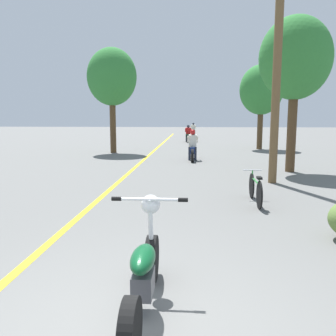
# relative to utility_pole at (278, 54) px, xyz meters

# --- Properties ---
(lane_stripe_center) EXTENTS (0.14, 48.00, 0.01)m
(lane_stripe_center) POSITION_rel_utility_pole_xyz_m (-4.60, 4.67, -3.71)
(lane_stripe_center) COLOR yellow
(lane_stripe_center) RESTS_ON ground
(utility_pole) EXTENTS (1.10, 0.24, 7.25)m
(utility_pole) POSITION_rel_utility_pole_xyz_m (0.00, 0.00, 0.00)
(utility_pole) COLOR brown
(utility_pole) RESTS_ON ground
(roadside_tree_right_near) EXTENTS (2.46, 2.21, 5.35)m
(roadside_tree_right_near) POSITION_rel_utility_pole_xyz_m (1.09, 2.21, 0.17)
(roadside_tree_right_near) COLOR #513A23
(roadside_tree_right_near) RESTS_ON ground
(roadside_tree_right_far) EXTENTS (2.53, 2.27, 4.94)m
(roadside_tree_right_far) POSITION_rel_utility_pole_xyz_m (1.57, 10.93, -0.26)
(roadside_tree_right_far) COLOR #513A23
(roadside_tree_right_far) RESTS_ON ground
(roadside_tree_left) EXTENTS (2.61, 2.35, 5.51)m
(roadside_tree_left) POSITION_rel_utility_pole_xyz_m (-6.67, 8.25, 0.25)
(roadside_tree_left) COLOR #513A23
(roadside_tree_left) RESTS_ON ground
(motorcycle_foreground) EXTENTS (0.86, 2.04, 1.08)m
(motorcycle_foreground) POSITION_rel_utility_pole_xyz_m (-2.84, -7.26, -3.29)
(motorcycle_foreground) COLOR black
(motorcycle_foreground) RESTS_ON ground
(motorcycle_rider_lead) EXTENTS (0.50, 2.01, 1.37)m
(motorcycle_rider_lead) POSITION_rel_utility_pole_xyz_m (-2.40, 5.25, -3.20)
(motorcycle_rider_lead) COLOR black
(motorcycle_rider_lead) RESTS_ON ground
(motorcycle_rider_mid) EXTENTS (0.50, 2.02, 1.31)m
(motorcycle_rider_mid) POSITION_rel_utility_pole_xyz_m (-2.77, 16.35, -3.22)
(motorcycle_rider_mid) COLOR black
(motorcycle_rider_mid) RESTS_ON ground
(motorcycle_rider_far) EXTENTS (0.50, 2.06, 1.34)m
(motorcycle_rider_far) POSITION_rel_utility_pole_xyz_m (-2.40, 23.47, -3.21)
(motorcycle_rider_far) COLOR black
(motorcycle_rider_far) RESTS_ON ground
(bicycle_parked) EXTENTS (0.44, 1.64, 0.71)m
(bicycle_parked) POSITION_rel_utility_pole_xyz_m (-0.94, -2.59, -3.39)
(bicycle_parked) COLOR black
(bicycle_parked) RESTS_ON ground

